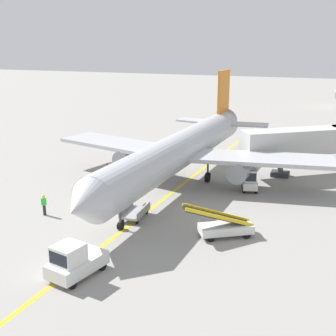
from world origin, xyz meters
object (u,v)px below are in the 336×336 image
at_px(baggage_tug_near_wing, 250,181).
at_px(safety_cone_nose_right, 107,164).
at_px(baggage_cart_loaded, 135,212).
at_px(ground_crew_wing_walker, 44,204).
at_px(safety_cone_nose_left, 100,218).
at_px(belt_loader_forward_hold, 224,226).
at_px(jet_bridge, 310,141).
at_px(ground_crew_marshaller, 99,193).
at_px(airliner, 182,149).
at_px(pushback_tug, 74,261).

bearing_deg(baggage_tug_near_wing, safety_cone_nose_right, 171.00).
distance_m(baggage_cart_loaded, safety_cone_nose_right, 15.61).
bearing_deg(ground_crew_wing_walker, safety_cone_nose_right, 99.32).
distance_m(ground_crew_wing_walker, safety_cone_nose_left, 4.76).
bearing_deg(belt_loader_forward_hold, safety_cone_nose_left, -175.78).
bearing_deg(jet_bridge, ground_crew_marshaller, -136.05).
xyz_separation_m(jet_bridge, safety_cone_nose_right, (-21.02, -4.94, -3.32)).
bearing_deg(baggage_tug_near_wing, ground_crew_marshaller, -145.48).
relative_size(airliner, safety_cone_nose_right, 80.22).
distance_m(jet_bridge, safety_cone_nose_left, 23.72).
distance_m(pushback_tug, safety_cone_nose_left, 8.50).
distance_m(airliner, pushback_tug, 19.24).
height_order(airliner, baggage_tug_near_wing, airliner).
distance_m(airliner, baggage_cart_loaded, 10.11).
distance_m(baggage_cart_loaded, ground_crew_marshaller, 4.81).
distance_m(baggage_tug_near_wing, ground_crew_marshaller, 13.85).
distance_m(airliner, ground_crew_marshaller, 9.36).
height_order(jet_bridge, baggage_tug_near_wing, jet_bridge).
bearing_deg(safety_cone_nose_left, jet_bridge, 53.52).
xyz_separation_m(jet_bridge, belt_loader_forward_hold, (-4.26, -18.16, -2.77)).
bearing_deg(baggage_tug_near_wing, safety_cone_nose_left, -129.68).
distance_m(baggage_tug_near_wing, belt_loader_forward_hold, 10.62).
height_order(baggage_tug_near_wing, belt_loader_forward_hold, belt_loader_forward_hold).
xyz_separation_m(jet_bridge, pushback_tug, (-11.04, -26.83, -2.55)).
bearing_deg(ground_crew_marshaller, ground_crew_wing_walker, -123.09).
xyz_separation_m(baggage_tug_near_wing, safety_cone_nose_right, (-16.46, 2.61, -0.71)).
xyz_separation_m(baggage_cart_loaded, safety_cone_nose_right, (-9.39, 12.46, -0.25)).
bearing_deg(ground_crew_marshaller, baggage_cart_loaded, -24.79).
bearing_deg(baggage_cart_loaded, airliner, 87.58).
bearing_deg(safety_cone_nose_left, belt_loader_forward_hold, 4.22).
bearing_deg(safety_cone_nose_right, belt_loader_forward_hold, -38.26).
height_order(pushback_tug, safety_cone_nose_right, pushback_tug).
bearing_deg(ground_crew_wing_walker, jet_bridge, 46.27).
bearing_deg(baggage_tug_near_wing, baggage_cart_loaded, -125.63).
height_order(baggage_cart_loaded, ground_crew_wing_walker, ground_crew_wing_walker).
bearing_deg(belt_loader_forward_hold, ground_crew_wing_walker, -174.77).
height_order(baggage_cart_loaded, safety_cone_nose_left, baggage_cart_loaded).
bearing_deg(airliner, belt_loader_forward_hold, -56.25).
bearing_deg(pushback_tug, ground_crew_marshaller, 113.35).
bearing_deg(airliner, pushback_tug, -89.47).
distance_m(belt_loader_forward_hold, ground_crew_marshaller, 12.04).
distance_m(airliner, safety_cone_nose_left, 11.91).
distance_m(baggage_tug_near_wing, baggage_cart_loaded, 12.14).
distance_m(ground_crew_wing_walker, safety_cone_nose_right, 14.75).
distance_m(baggage_tug_near_wing, ground_crew_wing_walker, 18.45).
height_order(pushback_tug, baggage_cart_loaded, pushback_tug).
xyz_separation_m(airliner, ground_crew_marshaller, (-4.76, -7.66, -2.51)).
xyz_separation_m(pushback_tug, safety_cone_nose_right, (-9.98, 21.88, -0.77)).
distance_m(jet_bridge, safety_cone_nose_right, 21.85).
relative_size(pushback_tug, safety_cone_nose_right, 8.90).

